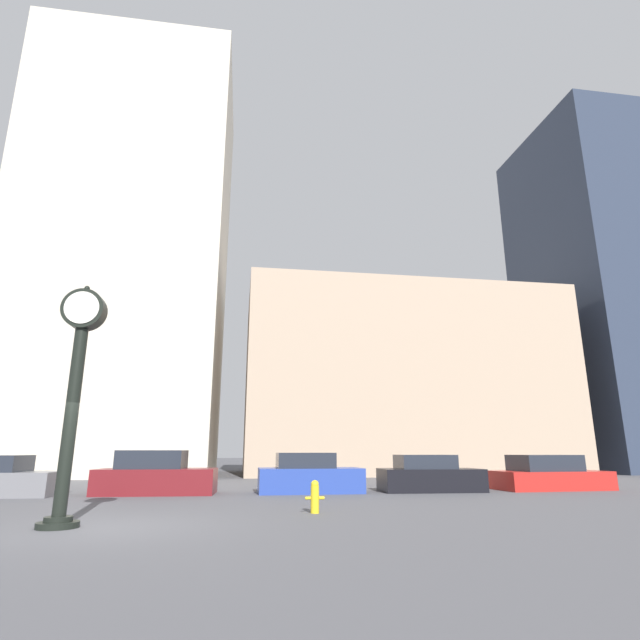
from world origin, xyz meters
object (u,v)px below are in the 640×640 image
(car_black, at_px, (429,476))
(fire_hydrant_near, at_px, (315,496))
(street_clock, at_px, (76,380))
(car_red, at_px, (549,475))
(car_blue, at_px, (309,476))
(car_maroon, at_px, (156,476))

(car_black, xyz_separation_m, fire_hydrant_near, (-5.33, -6.09, -0.17))
(street_clock, bearing_deg, car_red, 26.19)
(street_clock, relative_size, fire_hydrant_near, 6.51)
(car_black, bearing_deg, fire_hydrant_near, -128.68)
(car_red, bearing_deg, car_blue, 177.24)
(car_maroon, xyz_separation_m, fire_hydrant_near, (4.86, -6.36, -0.24))
(car_red, distance_m, fire_hydrant_near, 12.10)
(street_clock, relative_size, car_black, 1.32)
(car_red, relative_size, fire_hydrant_near, 5.76)
(car_black, xyz_separation_m, car_red, (5.08, 0.09, -0.02))
(car_blue, xyz_separation_m, car_red, (9.72, -0.04, -0.05))
(car_black, relative_size, car_red, 0.86)
(street_clock, distance_m, car_blue, 10.26)
(street_clock, xyz_separation_m, car_maroon, (0.62, 7.99, -2.34))
(car_red, bearing_deg, car_maroon, 176.81)
(street_clock, relative_size, car_maroon, 1.22)
(car_black, bearing_deg, car_maroon, -179.00)
(car_black, height_order, car_red, car_black)
(street_clock, relative_size, car_red, 1.13)
(car_blue, distance_m, car_red, 9.72)
(car_blue, relative_size, car_black, 0.98)
(car_red, height_order, fire_hydrant_near, car_red)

